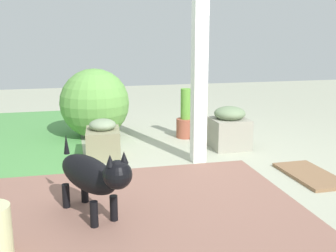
# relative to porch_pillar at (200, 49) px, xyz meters

# --- Properties ---
(ground_plane) EXTENTS (12.00, 12.00, 0.00)m
(ground_plane) POSITION_rel_porch_pillar_xyz_m (-0.17, 0.10, -1.10)
(ground_plane) COLOR #A3A68F
(brick_path) EXTENTS (1.80, 2.40, 0.02)m
(brick_path) POSITION_rel_porch_pillar_xyz_m (-1.03, 0.79, -1.09)
(brick_path) COLOR #855C4F
(brick_path) RESTS_ON ground
(porch_pillar) EXTENTS (0.13, 0.13, 2.20)m
(porch_pillar) POSITION_rel_porch_pillar_xyz_m (0.00, 0.00, 0.00)
(porch_pillar) COLOR white
(porch_pillar) RESTS_ON ground
(stone_planter_nearest) EXTENTS (0.39, 0.39, 0.46)m
(stone_planter_nearest) POSITION_rel_porch_pillar_xyz_m (0.38, -0.47, -0.88)
(stone_planter_nearest) COLOR gray
(stone_planter_nearest) RESTS_ON ground
(stone_planter_mid) EXTENTS (0.46, 0.37, 0.40)m
(stone_planter_mid) POSITION_rel_porch_pillar_xyz_m (0.35, 0.90, -0.92)
(stone_planter_mid) COLOR gray
(stone_planter_mid) RESTS_ON ground
(round_shrub) EXTENTS (0.83, 0.83, 0.83)m
(round_shrub) POSITION_rel_porch_pillar_xyz_m (1.22, 0.92, -0.68)
(round_shrub) COLOR #5D9443
(round_shrub) RESTS_ON ground
(terracotta_pot_tall) EXTENTS (0.22, 0.22, 0.59)m
(terracotta_pot_tall) POSITION_rel_porch_pillar_xyz_m (0.93, -0.13, -0.89)
(terracotta_pot_tall) COLOR #9B4F3B
(terracotta_pot_tall) RESTS_ON ground
(dog) EXTENTS (0.77, 0.50, 0.55)m
(dog) POSITION_rel_porch_pillar_xyz_m (-1.08, 1.09, -0.78)
(dog) COLOR black
(dog) RESTS_ON ground
(doormat) EXTENTS (0.72, 0.38, 0.03)m
(doormat) POSITION_rel_porch_pillar_xyz_m (-0.67, -0.84, -1.08)
(doormat) COLOR brown
(doormat) RESTS_ON ground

